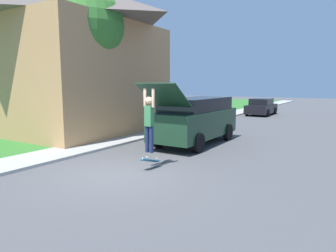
# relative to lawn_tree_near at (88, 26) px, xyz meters

# --- Properties ---
(ground_plane) EXTENTS (120.00, 120.00, 0.00)m
(ground_plane) POSITION_rel_lawn_tree_near_xyz_m (5.05, -3.73, -5.42)
(ground_plane) COLOR #49494C
(lawn) EXTENTS (10.00, 80.00, 0.08)m
(lawn) POSITION_rel_lawn_tree_near_xyz_m (-2.95, 2.27, -5.38)
(lawn) COLOR #2D6B28
(lawn) RESTS_ON ground_plane
(sidewalk) EXTENTS (1.80, 80.00, 0.10)m
(sidewalk) POSITION_rel_lawn_tree_near_xyz_m (1.45, 2.27, -5.37)
(sidewalk) COLOR #9E9E99
(sidewalk) RESTS_ON ground_plane
(house) EXTENTS (9.59, 8.81, 8.37)m
(house) POSITION_rel_lawn_tree_near_xyz_m (-3.16, 1.36, -0.98)
(house) COLOR tan
(house) RESTS_ON lawn
(lawn_tree_near) EXTENTS (3.44, 3.44, 7.10)m
(lawn_tree_near) POSITION_rel_lawn_tree_near_xyz_m (0.00, 0.00, 0.00)
(lawn_tree_near) COLOR brown
(lawn_tree_near) RESTS_ON lawn
(suv_parked) EXTENTS (2.12, 5.86, 2.74)m
(suv_parked) POSITION_rel_lawn_tree_near_xyz_m (4.91, 1.67, -4.28)
(suv_parked) COLOR #193823
(suv_parked) RESTS_ON ground_plane
(car_down_street) EXTENTS (1.96, 4.35, 1.46)m
(car_down_street) POSITION_rel_lawn_tree_near_xyz_m (3.90, 16.53, -4.72)
(car_down_street) COLOR black
(car_down_street) RESTS_ON ground_plane
(skateboarder) EXTENTS (0.41, 0.24, 2.05)m
(skateboarder) POSITION_rel_lawn_tree_near_xyz_m (5.45, -2.68, -3.86)
(skateboarder) COLOR #192347
(skateboarder) RESTS_ON ground_plane
(skateboard) EXTENTS (0.29, 0.79, 0.34)m
(skateboard) POSITION_rel_lawn_tree_near_xyz_m (5.59, -2.82, -5.14)
(skateboard) COLOR #236B99
(skateboard) RESTS_ON ground_plane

